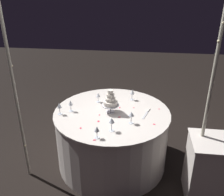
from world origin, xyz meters
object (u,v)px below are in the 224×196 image
Objects in this scene: wine_glass_5 at (131,114)px; wine_glass_6 at (71,103)px; wine_glass_0 at (98,96)px; cake_knife at (147,113)px; wine_glass_4 at (132,92)px; wine_glass_2 at (97,129)px; decorative_arch at (107,69)px; side_table at (208,169)px; main_table at (112,137)px; wine_glass_1 at (59,106)px; tiered_cake at (110,101)px; wine_glass_3 at (112,121)px.

wine_glass_6 is (0.79, -0.21, -0.01)m from wine_glass_5.
cake_knife is at bearing 160.23° from wine_glass_0.
wine_glass_2 is at bearing 72.08° from wine_glass_4.
wine_glass_0 is 0.88× the size of wine_glass_6.
decorative_arch is 1.61m from side_table.
wine_glass_0 is at bearing -48.97° from main_table.
decorative_arch is at bearing 146.55° from wine_glass_6.
wine_glass_1 is at bearing 31.19° from wine_glass_4.
side_table is 5.06× the size of wine_glass_6.
side_table is at bearing 158.34° from tiered_cake.
wine_glass_5 is at bearing 165.33° from wine_glass_6.
wine_glass_2 reaches higher than cake_knife.
tiered_cake is at bearing 57.68° from wine_glass_4.
wine_glass_0 is (0.23, -0.66, -0.61)m from decorative_arch.
wine_glass_1 is at bearing 43.86° from wine_glass_0.
wine_glass_4 is 0.64m from wine_glass_5.
wine_glass_6 is (-0.12, -0.10, -0.00)m from wine_glass_1.
wine_glass_3 is 0.58× the size of cake_knife.
wine_glass_1 reaches higher than cake_knife.
tiered_cake is 0.51m from wine_glass_6.
wine_glass_5 is 1.00× the size of wine_glass_6.
decorative_arch is 1.53× the size of main_table.
wine_glass_5 is (-0.28, 0.24, -0.04)m from tiered_cake.
decorative_arch is 15.70× the size of wine_glass_2.
decorative_arch is 13.78× the size of wine_glass_3.
wine_glass_3 is (-0.28, 0.71, 0.03)m from wine_glass_0.
wine_glass_3 is at bearing 111.36° from wine_glass_0.
wine_glass_1 is at bearing 12.76° from main_table.
cake_knife is (-0.53, -0.62, -0.10)m from wine_glass_2.
decorative_arch is at bearing 90.15° from main_table.
decorative_arch is 0.67m from tiered_cake.
main_table is 10.26× the size of wine_glass_2.
cake_knife is (-0.67, 0.24, -0.09)m from wine_glass_0.
side_table is 1.35m from wine_glass_2.
main_table is 1.25m from side_table.
tiered_cake is 0.60m from wine_glass_2.
wine_glass_3 is 0.70m from wine_glass_6.
wine_glass_2 is at bearing 81.97° from main_table.
wine_glass_0 is 0.76m from wine_glass_3.
wine_glass_0 is 0.88m from wine_glass_2.
wine_glass_4 is at bearing -148.81° from wine_glass_1.
wine_glass_1 is at bearing 11.85° from tiered_cake.
wine_glass_5 is (0.90, -0.23, 0.52)m from side_table.
wine_glass_0 is (1.38, -0.74, 0.50)m from side_table.
side_table is at bearing 165.61° from wine_glass_6.
wine_glass_2 is 0.83m from cake_knife.
decorative_arch reaches higher than wine_glass_0.
wine_glass_4 is at bearing -150.22° from wine_glass_6.
cake_knife reaches higher than main_table.
wine_glass_1 is at bearing -6.91° from wine_glass_5.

